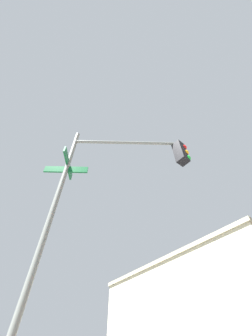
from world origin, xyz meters
The scene contains 2 objects.
traffic_signal_near centered at (-6.22, -6.15, 4.57)m, with size 2.46×3.14×6.44m.
building_stucco centered at (-17.52, 19.44, 5.17)m, with size 19.34×23.18×10.33m.
Camera 1 is at (-3.38, -8.18, 1.02)m, focal length 21.38 mm.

